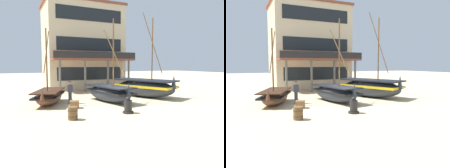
# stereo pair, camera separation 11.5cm
# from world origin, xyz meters

# --- Properties ---
(ground_plane) EXTENTS (120.00, 120.00, 0.00)m
(ground_plane) POSITION_xyz_m (0.00, 0.00, 0.00)
(ground_plane) COLOR #CCB78E
(fishing_boat_near_left) EXTENTS (2.61, 5.14, 6.32)m
(fishing_boat_near_left) POSITION_xyz_m (-0.21, 1.13, 0.71)
(fishing_boat_near_left) COLOR #2D333D
(fishing_boat_near_left) RESTS_ON ground
(fishing_boat_centre_large) EXTENTS (4.43, 6.19, 7.49)m
(fishing_boat_centre_large) POSITION_xyz_m (3.74, 1.96, 0.87)
(fishing_boat_centre_large) COLOR #2D333D
(fishing_boat_centre_large) RESTS_ON ground
(fishing_boat_far_right) EXTENTS (3.10, 4.57, 5.47)m
(fishing_boat_far_right) POSITION_xyz_m (-4.63, 2.13, 0.59)
(fishing_boat_far_right) COLOR brown
(fishing_boat_far_right) RESTS_ON ground
(fisherman_by_hull) EXTENTS (0.37, 0.26, 1.68)m
(fisherman_by_hull) POSITION_xyz_m (-3.18, 1.65, 0.83)
(fisherman_by_hull) COLOR #33333D
(fisherman_by_hull) RESTS_ON ground
(capstan_winch) EXTENTS (0.68, 0.68, 1.00)m
(capstan_winch) POSITION_xyz_m (-0.80, -2.95, 0.40)
(capstan_winch) COLOR black
(capstan_winch) RESTS_ON ground
(wooden_barrel) EXTENTS (0.56, 0.56, 0.70)m
(wooden_barrel) POSITION_xyz_m (-4.22, -3.01, 0.35)
(wooden_barrel) COLOR brown
(wooden_barrel) RESTS_ON ground
(cargo_crate) EXTENTS (0.77, 0.77, 0.50)m
(cargo_crate) POSITION_xyz_m (-3.34, -0.14, 0.25)
(cargo_crate) COLOR brown
(cargo_crate) RESTS_ON ground
(harbor_building_main) EXTENTS (9.68, 8.65, 10.41)m
(harbor_building_main) POSITION_xyz_m (1.31, 12.63, 5.20)
(harbor_building_main) COLOR beige
(harbor_building_main) RESTS_ON ground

